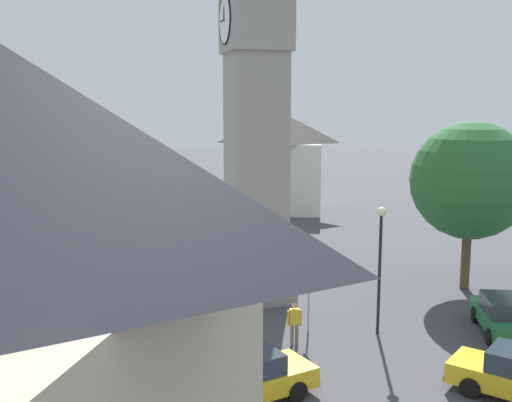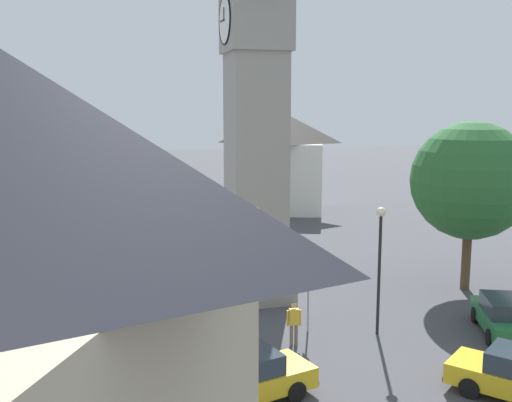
{
  "view_description": "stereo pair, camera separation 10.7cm",
  "coord_description": "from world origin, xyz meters",
  "px_view_note": "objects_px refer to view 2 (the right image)",
  "views": [
    {
      "loc": [
        -25.55,
        7.29,
        8.79
      ],
      "look_at": [
        0.0,
        0.0,
        4.6
      ],
      "focal_mm": 41.44,
      "sensor_mm": 36.0,
      "label": 1
    },
    {
      "loc": [
        -25.58,
        7.19,
        8.79
      ],
      "look_at": [
        0.0,
        0.0,
        4.6
      ],
      "focal_mm": 41.44,
      "sensor_mm": 36.0,
      "label": 2
    }
  ],
  "objects_px": {
    "car_green_alley": "(180,252)",
    "building_shop_left": "(279,160)",
    "car_silver_kerb": "(505,316)",
    "tree": "(471,181)",
    "car_black_far": "(41,272)",
    "pedestrian": "(294,319)",
    "clock_tower": "(256,42)",
    "car_red_corner": "(246,377)",
    "car_white_side": "(191,227)",
    "lamp_post": "(380,250)",
    "road_sign": "(308,285)"
  },
  "relations": [
    {
      "from": "road_sign",
      "to": "building_shop_left",
      "type": "bearing_deg",
      "value": -15.56
    },
    {
      "from": "tree",
      "to": "road_sign",
      "type": "height_order",
      "value": "tree"
    },
    {
      "from": "car_red_corner",
      "to": "lamp_post",
      "type": "xyz_separation_m",
      "value": [
        3.79,
        -6.32,
        2.62
      ]
    },
    {
      "from": "car_red_corner",
      "to": "car_green_alley",
      "type": "bearing_deg",
      "value": -1.47
    },
    {
      "from": "clock_tower",
      "to": "car_silver_kerb",
      "type": "distance_m",
      "value": 15.28
    },
    {
      "from": "car_green_alley",
      "to": "road_sign",
      "type": "distance_m",
      "value": 12.02
    },
    {
      "from": "car_red_corner",
      "to": "lamp_post",
      "type": "distance_m",
      "value": 7.82
    },
    {
      "from": "car_green_alley",
      "to": "pedestrian",
      "type": "distance_m",
      "value": 12.85
    },
    {
      "from": "car_white_side",
      "to": "pedestrian",
      "type": "bearing_deg",
      "value": -178.1
    },
    {
      "from": "car_green_alley",
      "to": "building_shop_left",
      "type": "xyz_separation_m",
      "value": [
        15.41,
        -10.86,
        3.62
      ]
    },
    {
      "from": "pedestrian",
      "to": "building_shop_left",
      "type": "bearing_deg",
      "value": -16.84
    },
    {
      "from": "car_black_far",
      "to": "lamp_post",
      "type": "height_order",
      "value": "lamp_post"
    },
    {
      "from": "car_white_side",
      "to": "road_sign",
      "type": "xyz_separation_m",
      "value": [
        -18.35,
        -1.64,
        1.14
      ]
    },
    {
      "from": "car_silver_kerb",
      "to": "lamp_post",
      "type": "xyz_separation_m",
      "value": [
        1.41,
        4.74,
        2.62
      ]
    },
    {
      "from": "car_white_side",
      "to": "car_green_alley",
      "type": "height_order",
      "value": "same"
    },
    {
      "from": "car_red_corner",
      "to": "car_black_far",
      "type": "xyz_separation_m",
      "value": [
        13.88,
        6.86,
        0.0
      ]
    },
    {
      "from": "tree",
      "to": "car_black_far",
      "type": "bearing_deg",
      "value": 73.48
    },
    {
      "from": "car_green_alley",
      "to": "road_sign",
      "type": "height_order",
      "value": "road_sign"
    },
    {
      "from": "car_green_alley",
      "to": "building_shop_left",
      "type": "distance_m",
      "value": 19.19
    },
    {
      "from": "car_black_far",
      "to": "pedestrian",
      "type": "relative_size",
      "value": 2.62
    },
    {
      "from": "car_red_corner",
      "to": "tree",
      "type": "relative_size",
      "value": 0.54
    },
    {
      "from": "car_silver_kerb",
      "to": "car_black_far",
      "type": "bearing_deg",
      "value": 57.31
    },
    {
      "from": "car_silver_kerb",
      "to": "car_red_corner",
      "type": "height_order",
      "value": "same"
    },
    {
      "from": "clock_tower",
      "to": "car_white_side",
      "type": "height_order",
      "value": "clock_tower"
    },
    {
      "from": "car_white_side",
      "to": "lamp_post",
      "type": "xyz_separation_m",
      "value": [
        -19.33,
        -4.18,
        2.62
      ]
    },
    {
      "from": "car_red_corner",
      "to": "car_black_far",
      "type": "relative_size",
      "value": 1.0
    },
    {
      "from": "building_shop_left",
      "to": "lamp_post",
      "type": "xyz_separation_m",
      "value": [
        -27.87,
        4.95,
        -0.99
      ]
    },
    {
      "from": "car_silver_kerb",
      "to": "car_black_far",
      "type": "xyz_separation_m",
      "value": [
        11.5,
        17.92,
        0.0
      ]
    },
    {
      "from": "car_silver_kerb",
      "to": "car_green_alley",
      "type": "bearing_deg",
      "value": 37.5
    },
    {
      "from": "car_black_far",
      "to": "car_green_alley",
      "type": "relative_size",
      "value": 1.0
    },
    {
      "from": "car_green_alley",
      "to": "tree",
      "type": "relative_size",
      "value": 0.54
    },
    {
      "from": "car_red_corner",
      "to": "car_green_alley",
      "type": "distance_m",
      "value": 16.26
    },
    {
      "from": "car_red_corner",
      "to": "car_black_far",
      "type": "distance_m",
      "value": 15.48
    },
    {
      "from": "car_white_side",
      "to": "car_black_far",
      "type": "xyz_separation_m",
      "value": [
        -9.24,
        9.0,
        0.0
      ]
    },
    {
      "from": "car_white_side",
      "to": "pedestrian",
      "type": "height_order",
      "value": "pedestrian"
    },
    {
      "from": "car_silver_kerb",
      "to": "tree",
      "type": "relative_size",
      "value": 0.54
    },
    {
      "from": "car_green_alley",
      "to": "building_shop_left",
      "type": "height_order",
      "value": "building_shop_left"
    },
    {
      "from": "car_silver_kerb",
      "to": "building_shop_left",
      "type": "bearing_deg",
      "value": -0.41
    },
    {
      "from": "car_red_corner",
      "to": "car_white_side",
      "type": "relative_size",
      "value": 1.05
    },
    {
      "from": "clock_tower",
      "to": "car_silver_kerb",
      "type": "relative_size",
      "value": 4.47
    },
    {
      "from": "tree",
      "to": "building_shop_left",
      "type": "relative_size",
      "value": 0.89
    },
    {
      "from": "car_green_alley",
      "to": "pedestrian",
      "type": "relative_size",
      "value": 2.62
    },
    {
      "from": "car_silver_kerb",
      "to": "car_white_side",
      "type": "xyz_separation_m",
      "value": [
        20.74,
        8.92,
        0.0
      ]
    },
    {
      "from": "car_green_alley",
      "to": "building_shop_left",
      "type": "relative_size",
      "value": 0.48
    },
    {
      "from": "pedestrian",
      "to": "building_shop_left",
      "type": "relative_size",
      "value": 0.18
    },
    {
      "from": "car_green_alley",
      "to": "lamp_post",
      "type": "xyz_separation_m",
      "value": [
        -12.46,
        -5.9,
        2.62
      ]
    },
    {
      "from": "pedestrian",
      "to": "road_sign",
      "type": "bearing_deg",
      "value": -41.03
    },
    {
      "from": "car_silver_kerb",
      "to": "clock_tower",
      "type": "bearing_deg",
      "value": 49.33
    },
    {
      "from": "road_sign",
      "to": "car_green_alley",
      "type": "bearing_deg",
      "value": 16.32
    },
    {
      "from": "clock_tower",
      "to": "pedestrian",
      "type": "height_order",
      "value": "clock_tower"
    }
  ]
}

